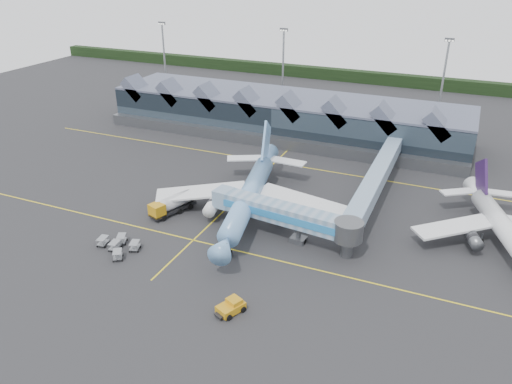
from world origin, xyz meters
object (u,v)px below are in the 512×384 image
at_px(jet_bridge, 293,217).
at_px(fuel_truck, 174,203).
at_px(main_airliner, 250,193).
at_px(pushback_tug, 231,307).
at_px(regional_jet, 501,225).

height_order(jet_bridge, fuel_truck, jet_bridge).
xyz_separation_m(main_airliner, pushback_tug, (8.95, -26.19, -3.01)).
bearing_deg(regional_jet, pushback_tug, -154.44).
bearing_deg(pushback_tug, main_airliner, 133.23).
xyz_separation_m(regional_jet, jet_bridge, (-30.56, -12.29, 0.95)).
distance_m(main_airliner, pushback_tug, 27.84).
relative_size(jet_bridge, pushback_tug, 5.89).
bearing_deg(main_airliner, regional_jet, -3.40).
relative_size(regional_jet, fuel_truck, 3.09).
distance_m(regional_jet, jet_bridge, 32.95).
bearing_deg(jet_bridge, main_airliner, 155.22).
height_order(regional_jet, pushback_tug, regional_jet).
distance_m(main_airliner, regional_jet, 41.21).
xyz_separation_m(fuel_truck, pushback_tug, (21.47, -20.64, -1.03)).
bearing_deg(main_airliner, fuel_truck, -167.94).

